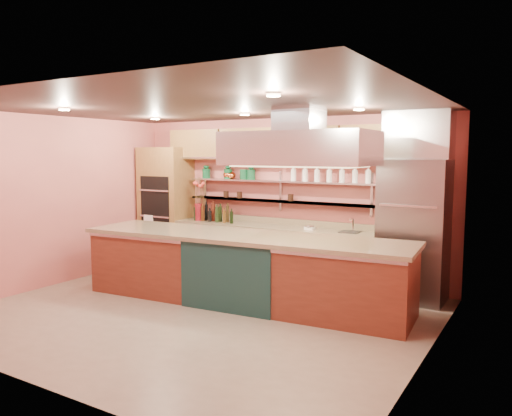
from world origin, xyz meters
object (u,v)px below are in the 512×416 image
Objects in this scene: island at (242,269)px; green_canister at (244,174)px; refrigerator at (413,231)px; copper_kettle at (231,175)px; flower_vase at (199,212)px; kitchen_scale at (310,227)px.

green_canister is at bearing 116.77° from island.
copper_kettle is at bearing 176.10° from refrigerator.
flower_vase is (-1.85, 1.42, 0.58)m from island.
green_canister is (-1.00, 1.64, 1.30)m from island.
kitchen_scale is 1.66m from green_canister.
kitchen_scale is at bearing -7.41° from copper_kettle.
green_canister is (0.86, 0.22, 0.72)m from flower_vase.
island is at bearing -52.12° from copper_kettle.
flower_vase is (-3.96, 0.01, 0.04)m from refrigerator.
refrigerator is 3.20m from green_canister.
copper_kettle is (-1.27, 1.64, 1.27)m from island.
island is 2.40m from flower_vase.
copper_kettle is at bearing 123.24° from island.
green_canister reaches higher than island.
kitchen_scale is 1.89m from copper_kettle.
island is 2.43m from copper_kettle.
kitchen_scale is (2.27, 0.00, -0.12)m from flower_vase.
copper_kettle reaches higher than island.
island is 2.31m from green_canister.
refrigerator is 2.59m from island.
flower_vase is at bearing -159.29° from copper_kettle.
kitchen_scale is 0.94× the size of copper_kettle.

